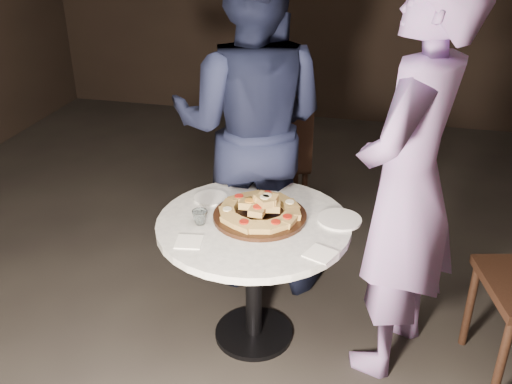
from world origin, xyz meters
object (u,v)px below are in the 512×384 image
Objects in this scene: diner_teal at (408,185)px; focaccia_pile at (260,209)px; serving_board at (260,216)px; water_glass at (200,217)px; table at (254,244)px; chair_far at (275,154)px; diner_navy at (251,126)px.

focaccia_pile is at bearing -69.22° from diner_teal.
serving_board is 1.12× the size of focaccia_pile.
table is at bearing 19.18° from water_glass.
chair_far reaches higher than focaccia_pile.
focaccia_pile is 0.21× the size of diner_navy.
diner_navy is (-0.16, 0.60, 0.38)m from table.
table is 3.04× the size of focaccia_pile.
water_glass is 0.08× the size of chair_far.
serving_board is 1.11m from chair_far.
diner_teal is (0.66, 0.00, 0.20)m from focaccia_pile.
diner_teal is (0.81, -1.09, 0.38)m from chair_far.
diner_teal reaches higher than water_glass.
diner_teal is at bearing 3.31° from table.
focaccia_pile is 5.38× the size of water_glass.
table is at bearing 78.82° from chair_far.
diner_navy is (0.08, 0.68, 0.21)m from water_glass.
chair_far is at bearing -95.69° from diner_navy.
diner_teal reaches higher than serving_board.
focaccia_pile is 0.29m from water_glass.
water_glass is at bearing -160.82° from table.
diner_navy reaches higher than table.
diner_teal is (0.92, 0.12, 0.21)m from water_glass.
serving_board is at bearing 60.06° from table.
water_glass is 0.04× the size of diner_teal.
diner_navy reaches higher than diner_teal.
table is 0.65× the size of diner_navy.
table is 0.72m from diner_navy.
water_glass is at bearing 67.15° from chair_far.
diner_teal is (0.66, 0.00, 0.24)m from serving_board.
water_glass is (-0.26, -0.12, 0.02)m from serving_board.
diner_teal is at bearing 7.56° from water_glass.
diner_teal reaches higher than focaccia_pile.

